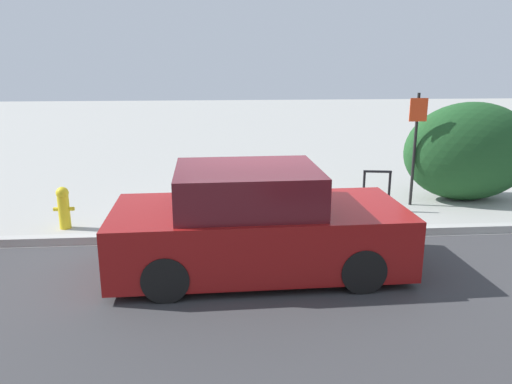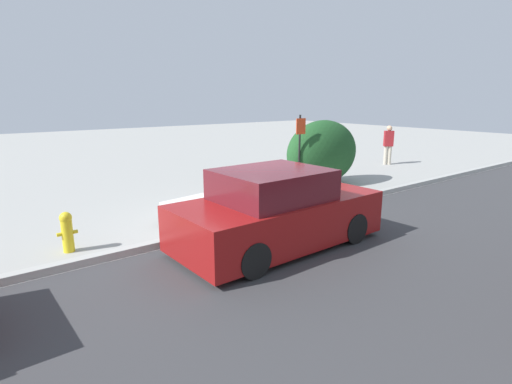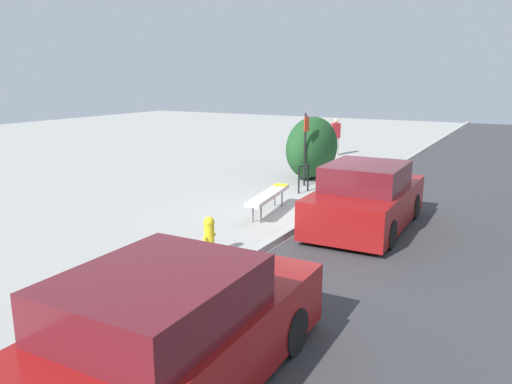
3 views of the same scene
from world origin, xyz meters
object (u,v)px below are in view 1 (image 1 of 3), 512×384
object	(u,v)px
bench	(242,193)
fire_hydrant	(64,206)
parked_car_near	(256,225)
bike_rack	(377,186)
sign_post	(416,139)

from	to	relation	value
bench	fire_hydrant	bearing A→B (deg)	178.14
fire_hydrant	parked_car_near	world-z (taller)	parked_car_near
bench	fire_hydrant	size ratio (longest dim) A/B	3.12
bike_rack	sign_post	xyz separation A→B (m)	(0.86, 0.34, 0.88)
bench	sign_post	world-z (taller)	sign_post
bike_rack	sign_post	bearing A→B (deg)	21.50
bike_rack	fire_hydrant	world-z (taller)	bike_rack
bike_rack	parked_car_near	distance (m)	3.78
bike_rack	sign_post	size ratio (longest dim) A/B	0.36
bench	fire_hydrant	world-z (taller)	fire_hydrant
bike_rack	sign_post	world-z (taller)	sign_post
sign_post	bike_rack	bearing A→B (deg)	-158.50
bench	parked_car_near	world-z (taller)	parked_car_near
bench	bike_rack	bearing A→B (deg)	-3.79
bench	fire_hydrant	distance (m)	3.22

